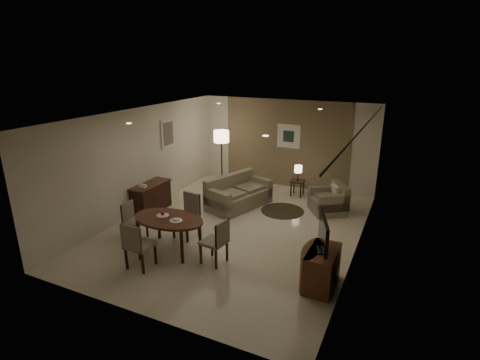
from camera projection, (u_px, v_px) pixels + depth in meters
The scene contains 31 objects.
room_shell at pixel (244, 170), 8.87m from camera, with size 5.50×7.00×2.70m.
taupe_accent at pixel (286, 144), 11.52m from camera, with size 3.96×0.03×2.70m, color #7E6B4E.
curtain_wall at pixel (357, 193), 7.44m from camera, with size 0.08×6.70×2.58m, color beige, non-canonical shape.
curtain_rod at pixel (364, 127), 7.03m from camera, with size 0.03×0.03×6.80m, color black.
art_back_frame at pixel (289, 136), 11.38m from camera, with size 0.72×0.03×0.72m, color silver.
art_back_canvas at pixel (289, 136), 11.37m from camera, with size 0.34×0.01×0.34m, color #1C3222.
art_left_frame at pixel (168, 133), 10.50m from camera, with size 0.03×0.60×0.80m, color silver.
art_left_canvas at pixel (168, 134), 10.50m from camera, with size 0.01×0.46×0.64m, color gray.
downlight_nl at pixel (129, 123), 7.13m from camera, with size 0.10×0.10×0.01m, color white.
downlight_nr at pixel (266, 136), 5.99m from camera, with size 0.10×0.10×0.01m, color white.
downlight_fl at pixel (219, 103), 10.22m from camera, with size 0.10×0.10×0.01m, color white.
downlight_fr at pixel (320, 109), 9.09m from camera, with size 0.10×0.10×0.01m, color white.
console_desk at pixel (151, 197), 9.84m from camera, with size 0.48×1.20×0.75m, color #472717, non-canonical shape.
telephone at pixel (143, 186), 9.45m from camera, with size 0.20×0.14×0.09m, color white, non-canonical shape.
tv_cabinet at pixel (322, 269), 6.57m from camera, with size 0.48×0.90×0.70m, color brown, non-canonical shape.
flat_tv at pixel (323, 234), 6.37m from camera, with size 0.06×0.88×0.60m, color black, non-canonical shape.
dining_table at pixel (170, 234), 7.82m from camera, with size 1.56×0.97×0.73m, color #472717, non-canonical shape.
chair_near at pixel (140, 244), 7.14m from camera, with size 0.47×0.47×0.96m, color gray, non-canonical shape.
chair_far at pixel (186, 216), 8.37m from camera, with size 0.48×0.48×0.99m, color gray, non-canonical shape.
chair_left at pixel (135, 221), 8.30m from camera, with size 0.41×0.41×0.84m, color gray, non-canonical shape.
chair_right at pixel (214, 241), 7.31m from camera, with size 0.45×0.45×0.92m, color gray, non-canonical shape.
plate_a at pixel (163, 215), 7.82m from camera, with size 0.26×0.26×0.02m, color white.
plate_b at pixel (176, 221), 7.57m from camera, with size 0.26×0.26×0.02m, color white.
fruit_apple at pixel (163, 213), 7.80m from camera, with size 0.09×0.09×0.09m, color maroon.
napkin at pixel (176, 220), 7.56m from camera, with size 0.12×0.08×0.03m, color white.
round_rug at pixel (282, 211), 9.94m from camera, with size 1.14×1.14×0.01m, color #3A3120.
sofa at pixel (239, 192), 10.10m from camera, with size 0.89×1.79×0.84m, color gray, non-canonical shape.
armchair at pixel (328, 198), 9.75m from camera, with size 0.87×0.82×0.77m, color gray, non-canonical shape.
side_table at pixel (297, 188), 10.98m from camera, with size 0.37×0.37×0.47m, color black, non-canonical shape.
table_lamp at pixel (298, 172), 10.83m from camera, with size 0.22×0.22×0.50m, color #FFEAC1, non-canonical shape.
floor_lamp at pixel (222, 160), 11.42m from camera, with size 0.46×0.46×1.81m, color #FFE5B7, non-canonical shape.
Camera 1 is at (3.56, -7.32, 3.88)m, focal length 28.00 mm.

